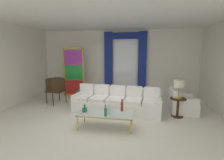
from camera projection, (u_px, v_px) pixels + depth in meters
The scene contains 17 objects.
ground_plane at pixel (104, 119), 4.98m from camera, with size 16.00×16.00×0.00m, color silver.
wall_rear at pixel (118, 63), 7.70m from camera, with size 8.00×0.12×3.00m, color white.
wall_left at pixel (9, 66), 5.93m from camera, with size 0.12×7.00×3.00m, color white.
ceiling_slab at pixel (109, 20), 5.25m from camera, with size 8.00×7.60×0.04m, color white.
curtained_window at pixel (125, 58), 7.44m from camera, with size 2.00×0.17×2.70m.
couch_white_long at pixel (117, 102), 5.62m from camera, with size 2.98×1.16×0.86m.
coffee_table at pixel (106, 114), 4.36m from camera, with size 1.45×0.61×0.41m.
bottle_blue_decanter at pixel (85, 109), 4.41m from camera, with size 0.13×0.13×0.21m.
bottle_crystal_tall at pixel (105, 112), 4.11m from camera, with size 0.07×0.07×0.30m.
bottle_amber_squat at pixel (109, 110), 4.24m from camera, with size 0.07×0.07×0.29m.
bottle_ruby_flask at pixel (122, 106), 4.46m from camera, with size 0.07×0.07×0.34m.
vintage_tv at pixel (56, 85), 6.40m from camera, with size 0.73×0.76×1.35m.
armchair_white at pixel (181, 104), 5.48m from camera, with size 0.83×0.83×0.80m.
stained_glass_divider at pixel (74, 74), 7.29m from camera, with size 0.95×0.05×2.20m.
peacock_figurine at pixel (79, 94), 7.08m from camera, with size 0.44×0.60×0.50m.
round_side_table at pixel (178, 106), 5.10m from camera, with size 0.48×0.48×0.59m.
table_lamp_brass at pixel (179, 84), 4.99m from camera, with size 0.32×0.32×0.57m.
Camera 1 is at (1.03, -4.60, 2.00)m, focal length 26.34 mm.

